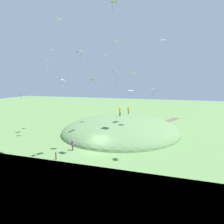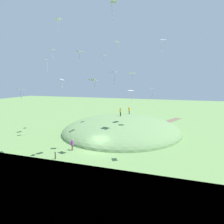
% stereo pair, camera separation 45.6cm
% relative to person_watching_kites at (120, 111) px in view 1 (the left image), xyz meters
% --- Properties ---
extents(ground_plane, '(160.00, 160.00, 0.00)m').
position_rel_person_watching_kites_xyz_m(ground_plane, '(-11.93, -0.00, -3.95)').
color(ground_plane, '#63894C').
extents(grass_hill, '(23.49, 22.54, 5.74)m').
position_rel_person_watching_kites_xyz_m(grass_hill, '(-0.84, -0.44, -3.95)').
color(grass_hill, '#648753').
rests_on(grass_hill, ground_plane).
extents(dirt_path, '(10.42, 5.85, 0.04)m').
position_rel_person_watching_kites_xyz_m(dirt_path, '(12.14, -8.87, -3.93)').
color(dirt_path, brown).
rests_on(dirt_path, ground_plane).
extents(person_watching_kites, '(0.43, 0.43, 1.72)m').
position_rel_person_watching_kites_xyz_m(person_watching_kites, '(0.00, 0.00, 0.00)').
color(person_watching_kites, black).
rests_on(person_watching_kites, grass_hill).
extents(person_walking_path, '(0.56, 0.56, 1.66)m').
position_rel_person_watching_kites_xyz_m(person_walking_path, '(4.38, -0.71, -0.35)').
color(person_walking_path, '#1B2545').
rests_on(person_walking_path, grass_hill).
extents(person_near_shore, '(0.46, 0.46, 1.61)m').
position_rel_person_watching_kites_xyz_m(person_near_shore, '(-13.17, 3.33, -2.95)').
color(person_near_shore, brown).
rests_on(person_near_shore, ground_plane).
extents(kite_0, '(0.69, 0.90, 2.01)m').
position_rel_person_watching_kites_xyz_m(kite_0, '(-5.68, -8.03, 11.62)').
color(kite_0, white).
extents(kite_1, '(0.67, 0.85, 1.35)m').
position_rel_person_watching_kites_xyz_m(kite_1, '(-17.24, -4.02, 6.65)').
color(kite_1, silver).
extents(kite_2, '(1.10, 1.35, 1.68)m').
position_rel_person_watching_kites_xyz_m(kite_2, '(-7.74, -3.81, 6.89)').
color(kite_2, white).
extents(kite_3, '(0.96, 0.93, 1.37)m').
position_rel_person_watching_kites_xyz_m(kite_3, '(-7.93, 0.44, 9.53)').
color(kite_3, silver).
extents(kite_4, '(1.31, 1.23, 2.14)m').
position_rel_person_watching_kites_xyz_m(kite_4, '(-4.65, -3.07, 4.09)').
color(kite_4, '#F2E1D0').
extents(kite_5, '(1.05, 0.95, 1.26)m').
position_rel_person_watching_kites_xyz_m(kite_5, '(-15.20, 0.79, 9.18)').
color(kite_5, white).
extents(kite_6, '(0.93, 0.84, 1.70)m').
position_rel_person_watching_kites_xyz_m(kite_6, '(-3.85, -0.46, 12.18)').
color(kite_6, white).
extents(kite_7, '(1.00, 1.20, 1.21)m').
position_rel_person_watching_kites_xyz_m(kite_7, '(-14.15, -0.42, 5.90)').
color(kite_7, white).
extents(kite_8, '(0.94, 0.73, 1.77)m').
position_rel_person_watching_kites_xyz_m(kite_8, '(-4.08, 12.12, 11.40)').
color(kite_8, white).
extents(kite_9, '(1.11, 0.88, 2.19)m').
position_rel_person_watching_kites_xyz_m(kite_9, '(-6.80, 8.85, 15.74)').
color(kite_9, silver).
extents(kite_10, '(1.22, 1.38, 1.99)m').
position_rel_person_watching_kites_xyz_m(kite_10, '(-16.91, 8.16, 4.70)').
color(kite_10, white).
extents(kite_11, '(0.72, 0.56, 1.27)m').
position_rel_person_watching_kites_xyz_m(kite_11, '(-16.19, 2.69, 5.85)').
color(kite_11, silver).
extents(kite_12, '(1.08, 0.96, 1.08)m').
position_rel_person_watching_kites_xyz_m(kite_12, '(-14.23, -7.56, 4.92)').
color(kite_12, silver).
extents(kite_14, '(0.82, 0.95, 2.24)m').
position_rel_person_watching_kites_xyz_m(kite_14, '(-12.77, -2.63, 14.96)').
color(kite_14, white).
extents(kite_15, '(0.80, 0.72, 2.15)m').
position_rel_person_watching_kites_xyz_m(kite_15, '(-8.85, 10.15, 8.94)').
color(kite_15, silver).
extents(mooring_post, '(0.14, 0.14, 0.94)m').
position_rel_person_watching_kites_xyz_m(mooring_post, '(-16.69, 3.77, -3.48)').
color(mooring_post, brown).
rests_on(mooring_post, ground_plane).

